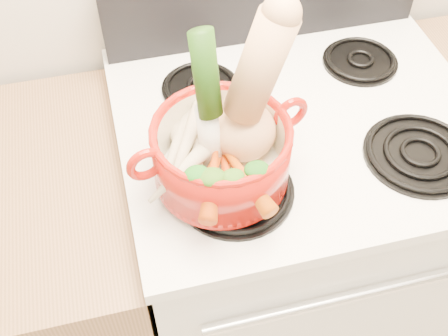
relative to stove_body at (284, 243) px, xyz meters
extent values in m
cube|color=silver|center=(0.00, 0.00, 0.00)|extent=(0.76, 0.65, 0.92)
cube|color=silver|center=(0.00, 0.00, 0.47)|extent=(0.78, 0.67, 0.03)
cube|color=black|center=(0.00, 0.30, 0.58)|extent=(0.76, 0.05, 0.18)
cylinder|color=silver|center=(0.00, -0.34, 0.32)|extent=(0.60, 0.02, 0.02)
cylinder|color=black|center=(-0.19, -0.16, 0.50)|extent=(0.22, 0.22, 0.02)
cylinder|color=black|center=(0.19, -0.16, 0.50)|extent=(0.22, 0.22, 0.02)
cylinder|color=black|center=(-0.19, 0.14, 0.50)|extent=(0.17, 0.17, 0.02)
cylinder|color=black|center=(0.19, 0.14, 0.50)|extent=(0.17, 0.17, 0.02)
cylinder|color=#9D130A|center=(-0.21, -0.13, 0.57)|extent=(0.30, 0.30, 0.12)
torus|color=#9D130A|center=(-0.35, -0.16, 0.61)|extent=(0.07, 0.03, 0.07)
torus|color=#9D130A|center=(-0.07, -0.10, 0.61)|extent=(0.07, 0.03, 0.07)
cylinder|color=silver|center=(-0.23, -0.11, 0.68)|extent=(0.07, 0.11, 0.29)
ellipsoid|color=tan|center=(-0.19, -0.04, 0.56)|extent=(0.10, 0.09, 0.05)
cone|color=beige|center=(-0.27, -0.12, 0.55)|extent=(0.05, 0.20, 0.05)
cone|color=beige|center=(-0.29, -0.10, 0.56)|extent=(0.13, 0.18, 0.05)
cone|color=beige|center=(-0.25, -0.09, 0.57)|extent=(0.06, 0.17, 0.05)
cone|color=beige|center=(-0.28, -0.15, 0.58)|extent=(0.17, 0.13, 0.06)
cone|color=beige|center=(-0.25, -0.06, 0.58)|extent=(0.13, 0.20, 0.06)
cone|color=beige|center=(-0.25, -0.08, 0.59)|extent=(0.16, 0.22, 0.06)
cone|color=#C34D09|center=(-0.21, -0.16, 0.55)|extent=(0.05, 0.15, 0.04)
cone|color=#BC4B09|center=(-0.23, -0.15, 0.56)|extent=(0.11, 0.15, 0.05)
cone|color=#BD4E09|center=(-0.18, -0.19, 0.56)|extent=(0.08, 0.18, 0.05)
cone|color=red|center=(-0.24, -0.20, 0.57)|extent=(0.08, 0.16, 0.05)
camera|label=1|loc=(-0.37, -0.79, 1.33)|focal=45.00mm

